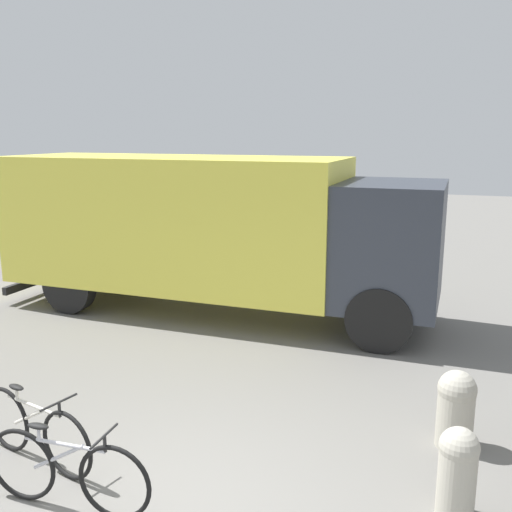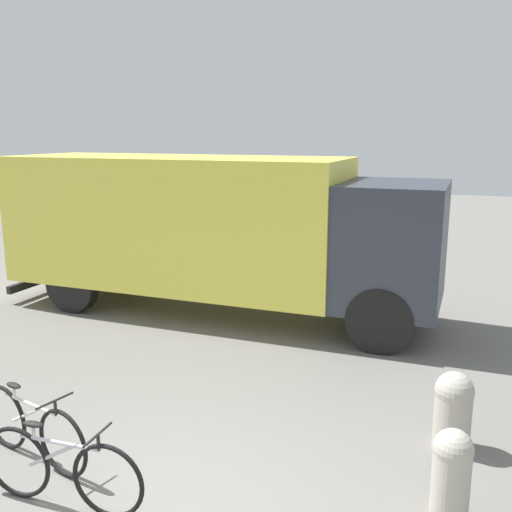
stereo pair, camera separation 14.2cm
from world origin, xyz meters
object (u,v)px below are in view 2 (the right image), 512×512
object	(u,v)px
delivery_truck	(212,226)
bicycle_middle	(61,469)
bollard_far_bench	(453,408)
bicycle_near	(32,428)
bollard_near_bench	(452,472)

from	to	relation	value
delivery_truck	bicycle_middle	world-z (taller)	delivery_truck
bicycle_middle	bollard_far_bench	world-z (taller)	bollard_far_bench
bicycle_near	bicycle_middle	xyz separation A→B (m)	(0.79, -0.51, 0.00)
bicycle_middle	bollard_near_bench	xyz separation A→B (m)	(3.38, 1.08, 0.09)
bicycle_middle	bicycle_near	bearing A→B (deg)	143.89
delivery_truck	bicycle_middle	distance (m)	6.22
bicycle_near	bicycle_middle	distance (m)	0.94
bollard_near_bench	delivery_truck	bearing A→B (deg)	133.28
bicycle_near	bollard_near_bench	size ratio (longest dim) A/B	1.91
bicycle_near	bollard_near_bench	xyz separation A→B (m)	(4.17, 0.57, 0.09)
bollard_near_bench	bollard_far_bench	bearing A→B (deg)	91.18
delivery_truck	bollard_far_bench	xyz separation A→B (m)	(4.56, -3.61, -1.21)
delivery_truck	bollard_far_bench	size ratio (longest dim) A/B	9.39
bicycle_middle	bollard_near_bench	distance (m)	3.55
delivery_truck	bollard_far_bench	bearing A→B (deg)	-37.88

